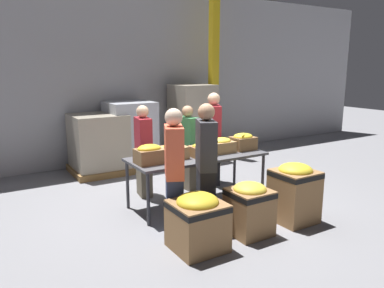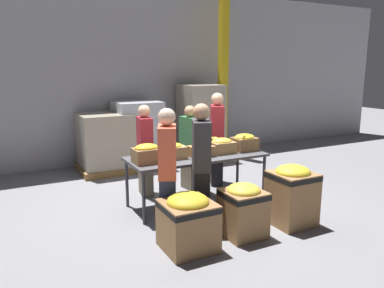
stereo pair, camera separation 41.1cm
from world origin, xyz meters
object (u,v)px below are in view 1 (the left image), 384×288
(banana_box_4, at_px, (243,141))
(volunteer_1, at_px, (144,152))
(pallet_stack_2, at_px, (192,123))
(banana_box_3, at_px, (221,145))
(volunteer_4, at_px, (213,139))
(donation_bin_2, at_px, (294,191))
(donation_bin_0, at_px, (197,220))
(banana_box_0, at_px, (149,154))
(banana_box_1, at_px, (173,151))
(pallet_stack_0, at_px, (130,135))
(volunteer_3, at_px, (174,174))
(support_pillar, at_px, (214,75))
(sorting_table, at_px, (198,159))
(volunteer_2, at_px, (206,166))
(pallet_stack_1, at_px, (98,144))
(banana_box_2, at_px, (202,149))
(donation_bin_1, at_px, (249,207))
(volunteer_0, at_px, (188,148))

(banana_box_4, height_order, volunteer_1, volunteer_1)
(banana_box_4, bearing_deg, pallet_stack_2, 77.13)
(banana_box_3, xyz_separation_m, pallet_stack_2, (1.06, 2.66, -0.06))
(volunteer_4, height_order, donation_bin_2, volunteer_4)
(donation_bin_0, bearing_deg, banana_box_0, 92.05)
(banana_box_1, bearing_deg, volunteer_4, 30.48)
(pallet_stack_0, bearing_deg, volunteer_3, -102.90)
(banana_box_3, distance_m, donation_bin_0, 1.92)
(banana_box_1, height_order, support_pillar, support_pillar)
(volunteer_4, distance_m, donation_bin_2, 2.14)
(banana_box_4, distance_m, support_pillar, 3.24)
(pallet_stack_2, bearing_deg, sorting_table, -119.69)
(volunteer_4, bearing_deg, sorting_table, -20.60)
(volunteer_2, relative_size, pallet_stack_2, 0.97)
(banana_box_1, relative_size, pallet_stack_1, 0.32)
(pallet_stack_2, bearing_deg, banana_box_4, -102.87)
(volunteer_3, bearing_deg, banana_box_2, -26.24)
(banana_box_2, bearing_deg, volunteer_3, -140.80)
(sorting_table, height_order, pallet_stack_2, pallet_stack_2)
(sorting_table, relative_size, pallet_stack_2, 1.25)
(banana_box_4, distance_m, pallet_stack_2, 2.76)
(banana_box_3, bearing_deg, donation_bin_2, -74.30)
(volunteer_1, distance_m, pallet_stack_1, 1.85)
(volunteer_1, height_order, pallet_stack_2, pallet_stack_2)
(banana_box_2, relative_size, volunteer_3, 0.23)
(donation_bin_0, bearing_deg, banana_box_4, 36.74)
(banana_box_1, distance_m, donation_bin_1, 1.52)
(banana_box_1, distance_m, volunteer_0, 1.01)
(banana_box_0, bearing_deg, volunteer_0, 35.44)
(volunteer_1, bearing_deg, pallet_stack_2, 140.01)
(volunteer_4, height_order, support_pillar, support_pillar)
(banana_box_1, height_order, banana_box_3, banana_box_3)
(volunteer_0, xyz_separation_m, donation_bin_2, (0.57, -2.08, -0.30))
(volunteer_0, bearing_deg, volunteer_2, -29.17)
(volunteer_2, xyz_separation_m, pallet_stack_1, (-0.47, 3.40, -0.25))
(volunteer_0, relative_size, donation_bin_0, 2.13)
(banana_box_3, xyz_separation_m, volunteer_2, (-0.79, -0.75, -0.08))
(sorting_table, relative_size, pallet_stack_0, 1.53)
(volunteer_3, height_order, pallet_stack_2, pallet_stack_2)
(banana_box_1, xyz_separation_m, pallet_stack_1, (-0.38, 2.61, -0.32))
(volunteer_2, height_order, donation_bin_1, volunteer_2)
(donation_bin_1, bearing_deg, banana_box_3, 70.46)
(banana_box_3, distance_m, donation_bin_1, 1.50)
(banana_box_0, distance_m, pallet_stack_1, 2.72)
(donation_bin_1, distance_m, pallet_stack_1, 4.05)
(support_pillar, bearing_deg, volunteer_0, -133.94)
(donation_bin_1, bearing_deg, pallet_stack_2, 69.04)
(banana_box_3, bearing_deg, volunteer_0, 104.49)
(volunteer_2, bearing_deg, banana_box_3, -23.00)
(volunteer_2, xyz_separation_m, volunteer_4, (1.18, 1.53, 0.00))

